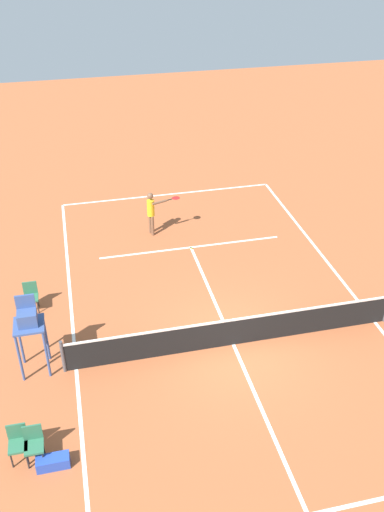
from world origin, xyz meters
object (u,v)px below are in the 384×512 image
at_px(tennis_ball, 192,248).
at_px(player_serving, 152,210).
at_px(courtside_chair_mid, 31,295).
at_px(courtside_chair_far, 34,443).
at_px(equipment_bag, 53,462).
at_px(umpire_chair, 29,324).
at_px(courtside_chair_near, 18,442).

bearing_deg(tennis_ball, player_serving, -50.23).
bearing_deg(courtside_chair_mid, player_serving, -139.84).
height_order(courtside_chair_far, equipment_bag, courtside_chair_far).
relative_size(player_serving, tennis_ball, 25.90).
relative_size(tennis_ball, umpire_chair, 0.03).
height_order(player_serving, courtside_chair_mid, player_serving).
relative_size(courtside_chair_near, equipment_bag, 1.25).
xyz_separation_m(tennis_ball, umpire_chair, (5.62, 5.16, 1.57)).
xyz_separation_m(courtside_chair_near, courtside_chair_far, (-0.36, 0.11, 0.00)).
xyz_separation_m(courtside_chair_mid, equipment_bag, (-0.49, 6.17, -0.38)).
distance_m(player_serving, courtside_chair_mid, 5.95).
bearing_deg(courtside_chair_near, equipment_bag, 148.96).
distance_m(courtside_chair_far, equipment_bag, 0.63).
height_order(courtside_chair_near, courtside_chair_far, same).
height_order(player_serving, courtside_chair_near, player_serving).
height_order(player_serving, courtside_chair_far, player_serving).
bearing_deg(tennis_ball, equipment_bag, 58.36).
bearing_deg(tennis_ball, courtside_chair_near, 53.47).
bearing_deg(equipment_bag, player_serving, -112.01).
height_order(tennis_ball, umpire_chair, umpire_chair).
height_order(courtside_chair_near, courtside_chair_mid, same).
distance_m(tennis_ball, umpire_chair, 7.79).
bearing_deg(courtside_chair_far, player_serving, -114.56).
bearing_deg(player_serving, courtside_chair_near, -43.82).
xyz_separation_m(courtside_chair_near, courtside_chair_mid, (-0.24, -5.72, 0.00)).
distance_m(tennis_ball, equipment_bag, 10.01).
bearing_deg(courtside_chair_near, courtside_chair_mid, -92.42).
xyz_separation_m(courtside_chair_mid, courtside_chair_far, (-0.11, 5.84, 0.00)).
relative_size(umpire_chair, equipment_bag, 3.17).
bearing_deg(equipment_bag, courtside_chair_near, -31.04).
relative_size(tennis_ball, courtside_chair_far, 0.07).
height_order(courtside_chair_mid, courtside_chair_far, same).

